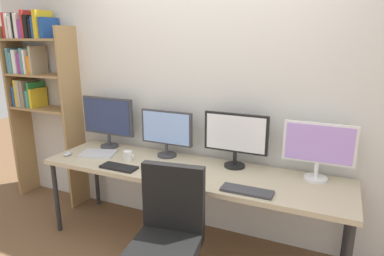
{
  "coord_description": "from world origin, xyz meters",
  "views": [
    {
      "loc": [
        1.1,
        -1.82,
        1.82
      ],
      "look_at": [
        0.0,
        0.65,
        1.09
      ],
      "focal_mm": 31.41,
      "sensor_mm": 36.0,
      "label": 1
    }
  ],
  "objects_px": {
    "laptop_closed": "(98,154)",
    "monitor_center_left": "(166,131)",
    "coffee_mug": "(128,156)",
    "monitor_far_right": "(319,147)",
    "keyboard_right": "(247,191)",
    "keyboard_left": "(119,167)",
    "monitor_far_left": "(108,119)",
    "computer_mouse": "(68,154)",
    "desk": "(190,174)",
    "bookshelf": "(36,78)",
    "office_chair": "(168,252)",
    "monitor_center_right": "(236,136)"
  },
  "relations": [
    {
      "from": "laptop_closed",
      "to": "monitor_center_left",
      "type": "bearing_deg",
      "value": 4.58
    },
    {
      "from": "monitor_center_left",
      "to": "coffee_mug",
      "type": "bearing_deg",
      "value": -136.02
    },
    {
      "from": "monitor_center_left",
      "to": "monitor_far_right",
      "type": "distance_m",
      "value": 1.33
    },
    {
      "from": "keyboard_right",
      "to": "keyboard_left",
      "type": "bearing_deg",
      "value": 180.0
    },
    {
      "from": "monitor_far_left",
      "to": "keyboard_right",
      "type": "height_order",
      "value": "monitor_far_left"
    },
    {
      "from": "laptop_closed",
      "to": "computer_mouse",
      "type": "bearing_deg",
      "value": -169.8
    },
    {
      "from": "desk",
      "to": "keyboard_right",
      "type": "bearing_deg",
      "value": -22.33
    },
    {
      "from": "coffee_mug",
      "to": "laptop_closed",
      "type": "bearing_deg",
      "value": 178.3
    },
    {
      "from": "monitor_far_left",
      "to": "computer_mouse",
      "type": "xyz_separation_m",
      "value": [
        -0.2,
        -0.37,
        -0.28
      ]
    },
    {
      "from": "laptop_closed",
      "to": "coffee_mug",
      "type": "relative_size",
      "value": 3.02
    },
    {
      "from": "laptop_closed",
      "to": "monitor_far_left",
      "type": "bearing_deg",
      "value": 84.62
    },
    {
      "from": "monitor_far_left",
      "to": "keyboard_right",
      "type": "bearing_deg",
      "value": -15.89
    },
    {
      "from": "bookshelf",
      "to": "monitor_far_left",
      "type": "height_order",
      "value": "bookshelf"
    },
    {
      "from": "office_chair",
      "to": "laptop_closed",
      "type": "height_order",
      "value": "office_chair"
    },
    {
      "from": "keyboard_right",
      "to": "coffee_mug",
      "type": "height_order",
      "value": "coffee_mug"
    },
    {
      "from": "keyboard_left",
      "to": "computer_mouse",
      "type": "relative_size",
      "value": 3.37
    },
    {
      "from": "keyboard_left",
      "to": "keyboard_right",
      "type": "bearing_deg",
      "value": 0.0
    },
    {
      "from": "monitor_center_right",
      "to": "bookshelf",
      "type": "bearing_deg",
      "value": 179.57
    },
    {
      "from": "monitor_far_left",
      "to": "monitor_far_right",
      "type": "height_order",
      "value": "monitor_far_left"
    },
    {
      "from": "monitor_center_right",
      "to": "keyboard_left",
      "type": "xyz_separation_m",
      "value": [
        -0.89,
        -0.44,
        -0.26
      ]
    },
    {
      "from": "bookshelf",
      "to": "monitor_far_left",
      "type": "distance_m",
      "value": 1.01
    },
    {
      "from": "office_chair",
      "to": "monitor_far_right",
      "type": "distance_m",
      "value": 1.37
    },
    {
      "from": "monitor_far_left",
      "to": "monitor_center_right",
      "type": "height_order",
      "value": "monitor_far_left"
    },
    {
      "from": "desk",
      "to": "monitor_far_right",
      "type": "distance_m",
      "value": 1.06
    },
    {
      "from": "keyboard_left",
      "to": "laptop_closed",
      "type": "distance_m",
      "value": 0.43
    },
    {
      "from": "bookshelf",
      "to": "monitor_center_left",
      "type": "height_order",
      "value": "bookshelf"
    },
    {
      "from": "office_chair",
      "to": "computer_mouse",
      "type": "height_order",
      "value": "office_chair"
    },
    {
      "from": "monitor_center_left",
      "to": "keyboard_left",
      "type": "distance_m",
      "value": 0.55
    },
    {
      "from": "monitor_center_left",
      "to": "computer_mouse",
      "type": "height_order",
      "value": "monitor_center_left"
    },
    {
      "from": "monitor_far_left",
      "to": "monitor_center_right",
      "type": "bearing_deg",
      "value": -0.0
    },
    {
      "from": "keyboard_right",
      "to": "laptop_closed",
      "type": "xyz_separation_m",
      "value": [
        -1.5,
        0.2,
        0.0
      ]
    },
    {
      "from": "bookshelf",
      "to": "computer_mouse",
      "type": "distance_m",
      "value": 1.06
    },
    {
      "from": "monitor_far_left",
      "to": "monitor_far_right",
      "type": "distance_m",
      "value": 1.99
    },
    {
      "from": "monitor_far_left",
      "to": "monitor_center_left",
      "type": "height_order",
      "value": "monitor_far_left"
    },
    {
      "from": "monitor_far_left",
      "to": "keyboard_left",
      "type": "bearing_deg",
      "value": -45.55
    },
    {
      "from": "monitor_center_left",
      "to": "keyboard_right",
      "type": "height_order",
      "value": "monitor_center_left"
    },
    {
      "from": "monitor_center_left",
      "to": "keyboard_right",
      "type": "bearing_deg",
      "value": -26.39
    },
    {
      "from": "office_chair",
      "to": "monitor_far_left",
      "type": "distance_m",
      "value": 1.56
    },
    {
      "from": "monitor_center_left",
      "to": "monitor_far_left",
      "type": "bearing_deg",
      "value": 179.99
    },
    {
      "from": "computer_mouse",
      "to": "monitor_far_right",
      "type": "bearing_deg",
      "value": 9.68
    },
    {
      "from": "bookshelf",
      "to": "monitor_far_right",
      "type": "bearing_deg",
      "value": -0.34
    },
    {
      "from": "office_chair",
      "to": "monitor_far_left",
      "type": "height_order",
      "value": "monitor_far_left"
    },
    {
      "from": "keyboard_left",
      "to": "computer_mouse",
      "type": "xyz_separation_m",
      "value": [
        -0.63,
        0.07,
        0.01
      ]
    },
    {
      "from": "monitor_center_left",
      "to": "keyboard_right",
      "type": "xyz_separation_m",
      "value": [
        0.89,
        -0.44,
        -0.24
      ]
    },
    {
      "from": "keyboard_right",
      "to": "bookshelf",
      "type": "bearing_deg",
      "value": 169.58
    },
    {
      "from": "desk",
      "to": "monitor_center_right",
      "type": "bearing_deg",
      "value": 32.65
    },
    {
      "from": "office_chair",
      "to": "monitor_far_right",
      "type": "height_order",
      "value": "monitor_far_right"
    },
    {
      "from": "computer_mouse",
      "to": "coffee_mug",
      "type": "bearing_deg",
      "value": 11.25
    },
    {
      "from": "monitor_far_left",
      "to": "monitor_center_left",
      "type": "distance_m",
      "value": 0.66
    },
    {
      "from": "bookshelf",
      "to": "keyboard_left",
      "type": "distance_m",
      "value": 1.59
    }
  ]
}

